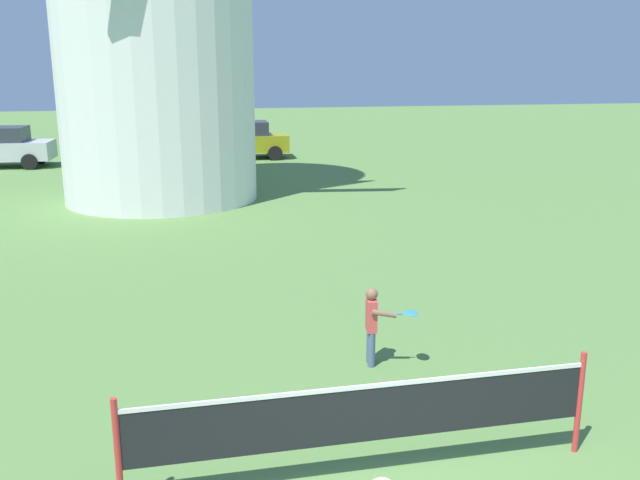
% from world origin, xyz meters
% --- Properties ---
extents(tennis_net, '(4.58, 0.06, 1.10)m').
position_xyz_m(tennis_net, '(-0.07, 1.58, 0.68)').
color(tennis_net, red).
rests_on(tennis_net, ground_plane).
extents(player_far, '(0.66, 0.52, 1.07)m').
position_xyz_m(player_far, '(0.76, 4.06, 0.61)').
color(player_far, slate).
rests_on(player_far, ground_plane).
extents(parked_car_green, '(4.18, 2.10, 1.56)m').
position_xyz_m(parked_car_green, '(-3.22, 25.34, 0.81)').
color(parked_car_green, '#1E6638').
rests_on(parked_car_green, ground_plane).
extents(parked_car_mustard, '(3.92, 2.02, 1.56)m').
position_xyz_m(parked_car_mustard, '(1.31, 25.25, 0.81)').
color(parked_car_mustard, '#999919').
rests_on(parked_car_mustard, ground_plane).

